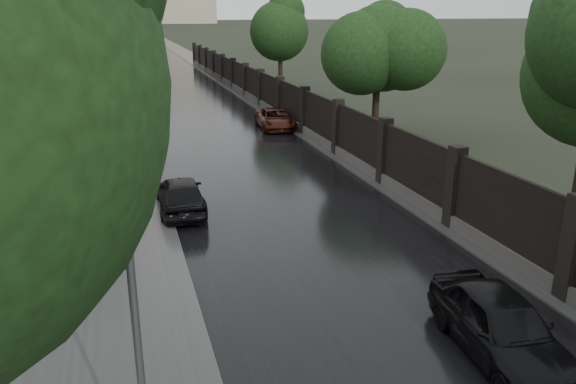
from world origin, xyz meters
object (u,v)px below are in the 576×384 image
(lamp_post, at_px, (139,357))
(car_right_near, at_px, (501,326))
(tree_right_c, at_px, (280,33))
(car_right_far, at_px, (275,119))
(hatchback_left, at_px, (180,194))
(tree_right_b, at_px, (379,46))
(tree_left_far, at_px, (63,37))
(traffic_light, at_px, (140,99))

(lamp_post, height_order, car_right_near, lamp_post)
(tree_right_c, bearing_deg, car_right_far, -107.43)
(car_right_near, bearing_deg, hatchback_left, 121.89)
(car_right_near, bearing_deg, lamp_post, -158.38)
(tree_right_b, xyz_separation_m, lamp_post, (-12.90, -20.50, -2.28))
(tree_left_far, bearing_deg, tree_right_c, 32.83)
(tree_left_far, relative_size, lamp_post, 1.45)
(tree_left_far, xyz_separation_m, car_right_far, (11.40, -3.06, -4.66))
(lamp_post, distance_m, hatchback_left, 12.78)
(lamp_post, relative_size, hatchback_left, 1.33)
(lamp_post, xyz_separation_m, traffic_light, (1.10, 23.49, -0.27))
(tree_left_far, relative_size, car_right_near, 1.84)
(tree_left_far, height_order, traffic_light, tree_left_far)
(hatchback_left, distance_m, car_right_far, 14.72)
(tree_left_far, height_order, car_right_far, tree_left_far)
(lamp_post, relative_size, traffic_light, 1.28)
(tree_right_c, xyz_separation_m, hatchback_left, (-11.10, -26.01, -4.29))
(tree_left_far, relative_size, tree_right_b, 1.05)
(tree_right_b, distance_m, car_right_near, 19.85)
(tree_right_b, relative_size, car_right_far, 1.68)
(traffic_light, relative_size, car_right_far, 0.96)
(tree_left_far, distance_m, car_right_far, 12.69)
(hatchback_left, height_order, car_right_far, hatchback_left)
(tree_right_c, bearing_deg, hatchback_left, -113.11)
(tree_right_b, relative_size, traffic_light, 1.75)
(traffic_light, height_order, hatchback_left, traffic_light)
(tree_right_b, distance_m, hatchback_left, 14.35)
(lamp_post, xyz_separation_m, car_right_near, (7.00, 2.03, -1.99))
(tree_right_b, height_order, hatchback_left, tree_right_b)
(car_right_near, relative_size, car_right_far, 0.96)
(lamp_post, bearing_deg, tree_right_b, 57.82)
(tree_right_c, relative_size, car_right_near, 1.75)
(lamp_post, relative_size, car_right_far, 1.22)
(tree_right_c, xyz_separation_m, car_right_near, (-5.90, -36.47, -4.27))
(lamp_post, height_order, traffic_light, lamp_post)
(car_right_far, bearing_deg, tree_left_far, 169.92)
(tree_left_far, xyz_separation_m, tree_right_c, (15.50, 10.00, -0.29))
(car_right_near, bearing_deg, car_right_far, 91.06)
(hatchback_left, xyz_separation_m, car_right_near, (5.20, -10.46, 0.03))
(lamp_post, xyz_separation_m, hatchback_left, (1.80, 12.49, -2.02))
(tree_right_b, xyz_separation_m, traffic_light, (-11.80, 2.99, -2.55))
(hatchback_left, bearing_deg, tree_left_far, -73.73)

